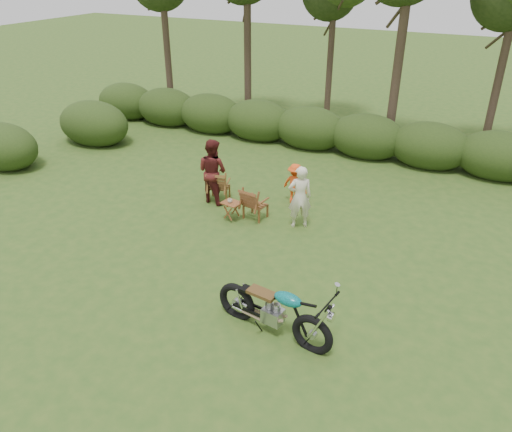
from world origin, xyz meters
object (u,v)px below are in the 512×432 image
at_px(motorcycle, 273,331).
at_px(adult_b, 214,201).
at_px(lawn_chair_right, 256,218).
at_px(side_table, 232,211).
at_px(cup, 230,201).
at_px(child, 294,203).
at_px(lawn_chair_left, 220,199).
at_px(adult_a, 299,226).

xyz_separation_m(motorcycle, adult_b, (-3.66, 4.13, 0.00)).
relative_size(lawn_chair_right, side_table, 1.78).
distance_m(side_table, cup, 0.29).
height_order(side_table, child, child).
relative_size(lawn_chair_right, child, 0.77).
bearing_deg(adult_b, side_table, 152.93).
height_order(lawn_chair_right, lawn_chair_left, lawn_chair_left).
xyz_separation_m(lawn_chair_right, side_table, (-0.50, -0.36, 0.24)).
distance_m(adult_a, adult_b, 2.63).
bearing_deg(child, motorcycle, 121.41).
bearing_deg(adult_a, motorcycle, 72.74).
relative_size(adult_b, child, 1.58).
height_order(lawn_chair_left, cup, cup).
bearing_deg(side_table, adult_a, 14.76).
bearing_deg(side_table, cup, -138.17).
relative_size(motorcycle, adult_a, 1.39).
xyz_separation_m(lawn_chair_right, lawn_chair_left, (-1.36, 0.52, 0.00)).
relative_size(motorcycle, lawn_chair_left, 2.50).
xyz_separation_m(lawn_chair_left, side_table, (0.86, -0.88, 0.24)).
height_order(adult_b, child, adult_b).
distance_m(lawn_chair_left, side_table, 1.25).
height_order(lawn_chair_left, side_table, side_table).
bearing_deg(lawn_chair_left, adult_b, 39.97).
xyz_separation_m(cup, child, (1.08, 1.63, -0.53)).
bearing_deg(adult_b, child, -146.39).
relative_size(lawn_chair_right, adult_b, 0.49).
bearing_deg(child, adult_b, 36.68).
height_order(lawn_chair_right, child, child).
bearing_deg(lawn_chair_left, side_table, 117.65).
bearing_deg(motorcycle, cup, 137.13).
height_order(adult_a, child, adult_a).
xyz_separation_m(lawn_chair_right, child, (0.56, 1.24, 0.00)).
height_order(cup, adult_a, adult_a).
relative_size(cup, adult_b, 0.07).
xyz_separation_m(adult_a, adult_b, (-2.61, 0.29, 0.00)).
height_order(lawn_chair_left, child, child).
bearing_deg(adult_b, cup, 151.25).
bearing_deg(adult_b, motorcycle, 141.65).
bearing_deg(lawn_chair_right, lawn_chair_left, -13.63).
bearing_deg(adult_a, cup, -17.26).
bearing_deg(lawn_chair_right, adult_b, -7.04).
relative_size(cup, adult_a, 0.08).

